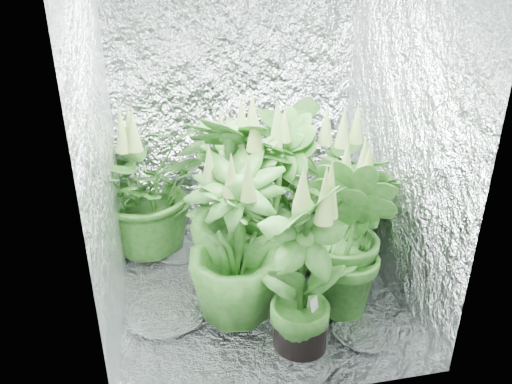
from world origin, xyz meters
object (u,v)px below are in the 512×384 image
object	(u,v)px
plant_h	(235,244)
circulation_fan	(330,226)
plant_c	(275,200)
plant_f	(303,272)
plant_e	(332,194)
plant_b	(226,200)
plant_a	(148,187)
plant_g	(349,236)
plant_d	(241,207)

from	to	relation	value
plant_h	circulation_fan	distance (m)	1.08
plant_c	plant_h	distance (m)	0.50
plant_h	plant_f	bearing A→B (deg)	-51.07
plant_e	plant_b	bearing A→B (deg)	169.04
plant_a	plant_c	bearing A→B (deg)	-29.63
plant_b	plant_f	distance (m)	0.89
plant_f	circulation_fan	size ratio (longest dim) A/B	3.34
plant_e	plant_g	distance (m)	0.46
plant_b	plant_f	size ratio (longest dim) A/B	0.98
plant_e	plant_g	xyz separation A→B (m)	(-0.06, -0.45, -0.03)
plant_b	plant_e	distance (m)	0.66
plant_e	plant_d	bearing A→B (deg)	-168.51
plant_c	plant_e	world-z (taller)	plant_c
plant_b	plant_g	world-z (taller)	plant_g
plant_c	circulation_fan	distance (m)	0.67
plant_b	circulation_fan	bearing A→B (deg)	11.09
plant_c	plant_d	bearing A→B (deg)	-153.92
plant_c	circulation_fan	bearing A→B (deg)	30.88
plant_a	plant_g	size ratio (longest dim) A/B	1.00
plant_b	plant_d	bearing A→B (deg)	-77.25
plant_c	plant_b	bearing A→B (deg)	154.77
plant_g	circulation_fan	world-z (taller)	plant_g
plant_e	circulation_fan	bearing A→B (deg)	68.42
plant_a	plant_b	xyz separation A→B (m)	(0.47, -0.30, 0.00)
plant_a	plant_h	size ratio (longest dim) A/B	1.02
plant_a	plant_e	world-z (taller)	plant_e
plant_c	plant_g	world-z (taller)	plant_c
plant_e	plant_a	bearing A→B (deg)	159.34
plant_h	plant_e	bearing A→B (deg)	30.11
plant_d	plant_f	bearing A→B (deg)	-72.69
plant_e	plant_g	bearing A→B (deg)	-97.36
circulation_fan	plant_d	bearing A→B (deg)	-154.29
plant_a	plant_d	size ratio (longest dim) A/B	0.88
plant_c	plant_e	bearing A→B (deg)	1.34
plant_b	plant_g	bearing A→B (deg)	-44.48
plant_c	plant_h	world-z (taller)	plant_c
plant_c	plant_f	bearing A→B (deg)	-92.90
plant_b	plant_e	xyz separation A→B (m)	(0.65, -0.13, 0.04)
plant_e	plant_f	size ratio (longest dim) A/B	1.08
plant_h	circulation_fan	size ratio (longest dim) A/B	3.21
plant_c	plant_d	xyz separation A→B (m)	(-0.23, -0.11, 0.03)
plant_a	plant_c	distance (m)	0.87
plant_b	plant_h	distance (m)	0.52
plant_a	plant_h	xyz separation A→B (m)	(0.44, -0.81, -0.01)
plant_b	plant_c	xyz separation A→B (m)	(0.28, -0.13, 0.03)
plant_a	plant_d	bearing A→B (deg)	-45.70
plant_g	circulation_fan	distance (m)	0.82
plant_c	plant_d	distance (m)	0.26
plant_e	circulation_fan	size ratio (longest dim) A/B	3.60
plant_g	circulation_fan	xyz separation A→B (m)	(0.17, 0.73, -0.36)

